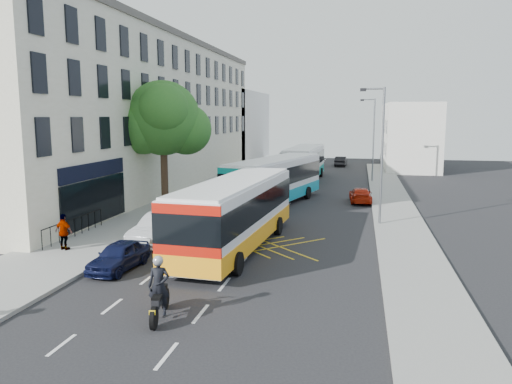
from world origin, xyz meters
The scene contains 20 objects.
ground centered at (0.00, 0.00, 0.00)m, with size 120.00×120.00×0.00m, color black.
pavement_left centered at (-8.50, 15.00, 0.07)m, with size 5.00×70.00×0.15m, color gray.
pavement_right centered at (7.50, 15.00, 0.07)m, with size 3.00×70.00×0.15m, color gray.
terrace_main centered at (-14.00, 24.49, 6.76)m, with size 8.30×45.00×13.50m.
terrace_far centered at (-14.00, 55.00, 5.00)m, with size 8.00×20.00×10.00m, color silver.
building_right centered at (11.00, 48.00, 4.00)m, with size 6.00×18.00×8.00m, color silver.
street_tree centered at (-8.51, 14.97, 6.29)m, with size 6.30×5.70×8.80m.
lamp_near centered at (6.20, 12.00, 4.62)m, with size 1.45×0.15×8.00m.
lamp_far centered at (6.20, 32.00, 4.62)m, with size 1.45×0.15×8.00m.
railings centered at (-9.70, 5.30, 0.72)m, with size 0.08×5.60×1.14m, color black, non-canonical shape.
bus_near centered at (-0.87, 5.31, 1.80)m, with size 3.67×12.30×3.41m.
bus_mid centered at (-1.05, 17.90, 1.80)m, with size 5.62×12.47×3.42m.
bus_far centered at (-0.44, 32.03, 1.79)m, with size 3.30×12.17×3.40m.
motorbike centered at (-1.17, -3.66, 1.00)m, with size 0.83×2.38×2.12m.
parked_car_blue centered at (-4.90, 0.90, 0.61)m, with size 1.43×3.57×1.22m, color #0D1234.
parked_car_silver centered at (-4.90, 5.54, 0.77)m, with size 1.64×4.69×1.55m, color #ABAEB2.
red_hatchback centered at (5.17, 20.04, 0.56)m, with size 1.58×3.88×1.13m, color #B21D07.
distant_car_grey centered at (-1.73, 40.18, 0.74)m, with size 2.45×5.31×1.47m, color #46494E.
distant_car_dark centered at (2.65, 47.56, 0.63)m, with size 1.34×3.84×1.27m, color black.
pedestrian_far centered at (-8.69, 2.80, 1.02)m, with size 1.03×0.43×1.75m, color gray.
Camera 1 is at (5.01, -18.05, 6.52)m, focal length 35.00 mm.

